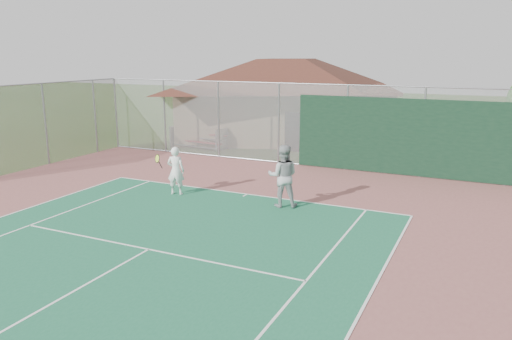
{
  "coord_description": "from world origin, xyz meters",
  "views": [
    {
      "loc": [
        7.35,
        -2.88,
        4.75
      ],
      "look_at": [
        1.13,
        10.21,
        1.34
      ],
      "focal_mm": 35.0,
      "sensor_mm": 36.0,
      "label": 1
    }
  ],
  "objects_px": {
    "player_white_front": "(175,171)",
    "player_grey_back": "(283,176)",
    "bleachers": "(203,136)",
    "clubhouse": "(287,91)"
  },
  "relations": [
    {
      "from": "player_white_front",
      "to": "player_grey_back",
      "type": "height_order",
      "value": "player_grey_back"
    },
    {
      "from": "bleachers",
      "to": "player_white_front",
      "type": "distance_m",
      "value": 9.02
    },
    {
      "from": "bleachers",
      "to": "player_grey_back",
      "type": "distance_m",
      "value": 11.02
    },
    {
      "from": "clubhouse",
      "to": "player_white_front",
      "type": "relative_size",
      "value": 8.55
    },
    {
      "from": "clubhouse",
      "to": "bleachers",
      "type": "height_order",
      "value": "clubhouse"
    },
    {
      "from": "clubhouse",
      "to": "player_white_front",
      "type": "height_order",
      "value": "clubhouse"
    },
    {
      "from": "bleachers",
      "to": "player_white_front",
      "type": "bearing_deg",
      "value": -57.94
    },
    {
      "from": "bleachers",
      "to": "player_grey_back",
      "type": "bearing_deg",
      "value": -38.95
    },
    {
      "from": "clubhouse",
      "to": "bleachers",
      "type": "xyz_separation_m",
      "value": [
        -2.83,
        -4.53,
        -2.11
      ]
    },
    {
      "from": "bleachers",
      "to": "player_grey_back",
      "type": "xyz_separation_m",
      "value": [
        7.72,
        -7.84,
        0.42
      ]
    }
  ]
}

